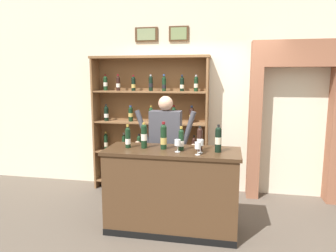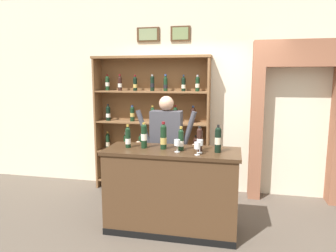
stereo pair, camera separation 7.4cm
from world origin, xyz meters
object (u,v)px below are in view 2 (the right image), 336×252
tasting_bottle_rosso (199,139)px  tasting_bottle_prosecco (218,139)px  tasting_counter (172,190)px  tasting_bottle_super_tuscan (128,137)px  tasting_bottle_brunello (163,136)px  wine_glass_left (197,146)px  shopkeeper (166,141)px  tasting_bottle_vin_santo (181,140)px  tasting_bottle_chianti (144,135)px  wine_shelf (152,121)px  wine_glass_center (177,143)px  wine_glass_spare (200,143)px

tasting_bottle_rosso → tasting_bottle_prosecco: tasting_bottle_prosecco is taller
tasting_counter → tasting_bottle_super_tuscan: (-0.56, -0.00, 0.65)m
tasting_counter → tasting_bottle_brunello: (-0.11, 0.01, 0.68)m
wine_glass_left → tasting_bottle_rosso: bearing=89.7°
shopkeeper → tasting_bottle_super_tuscan: (-0.36, -0.59, 0.15)m
tasting_bottle_vin_santo → tasting_bottle_prosecco: bearing=-2.4°
wine_glass_left → tasting_bottle_brunello: bearing=154.6°
wine_glass_left → tasting_bottle_chianti: bearing=162.6°
shopkeeper → tasting_bottle_chianti: 0.62m
tasting_bottle_super_tuscan → tasting_bottle_rosso: tasting_bottle_rosso is taller
tasting_bottle_vin_santo → tasting_bottle_rosso: 0.22m
wine_shelf → tasting_bottle_brunello: size_ratio=6.63×
tasting_bottle_rosso → tasting_bottle_chianti: bearing=179.5°
wine_shelf → wine_glass_center: bearing=-64.6°
tasting_bottle_super_tuscan → tasting_bottle_brunello: 0.45m
shopkeeper → tasting_bottle_brunello: 0.61m
shopkeeper → tasting_bottle_prosecco: shopkeeper is taller
tasting_bottle_prosecco → wine_glass_center: tasting_bottle_prosecco is taller
tasting_bottle_super_tuscan → wine_shelf: bearing=92.4°
tasting_bottle_chianti → tasting_bottle_brunello: size_ratio=0.95×
tasting_counter → wine_glass_center: wine_glass_center is taller
tasting_bottle_vin_santo → wine_glass_spare: size_ratio=1.86×
tasting_bottle_prosecco → wine_glass_spare: size_ratio=2.10×
tasting_counter → wine_glass_spare: (0.35, -0.09, 0.63)m
tasting_bottle_brunello → wine_glass_left: bearing=-25.4°
tasting_bottle_vin_santo → wine_shelf: bearing=117.9°
tasting_counter → tasting_bottle_vin_santo: (0.11, -0.00, 0.65)m
wine_glass_center → wine_glass_left: bearing=-20.8°
tasting_bottle_prosecco → wine_glass_center: size_ratio=2.19×
wine_shelf → shopkeeper: (0.42, -0.79, -0.16)m
shopkeeper → tasting_bottle_vin_santo: 0.68m
wine_glass_center → tasting_bottle_vin_santo: bearing=74.4°
wine_shelf → wine_glass_center: (0.70, -1.48, -0.04)m
shopkeeper → tasting_bottle_chianti: size_ratio=5.15×
shopkeeper → wine_glass_center: 0.76m
shopkeeper → tasting_bottle_prosecco: 0.98m
wine_shelf → shopkeeper: size_ratio=1.36×
tasting_bottle_chianti → wine_shelf: bearing=100.9°
tasting_bottle_super_tuscan → wine_glass_left: bearing=-12.1°
tasting_bottle_super_tuscan → wine_glass_center: size_ratio=1.96×
tasting_bottle_vin_santo → wine_glass_left: tasting_bottle_vin_santo is taller
tasting_bottle_rosso → tasting_bottle_vin_santo: bearing=-175.9°
tasting_counter → wine_shelf: bearing=114.2°
tasting_bottle_vin_santo → tasting_bottle_prosecco: size_ratio=0.89×
tasting_counter → shopkeeper: bearing=108.6°
tasting_bottle_brunello → tasting_bottle_vin_santo: bearing=-3.6°
wine_glass_spare → tasting_bottle_vin_santo: bearing=158.4°
tasting_bottle_prosecco → wine_glass_spare: 0.22m
tasting_bottle_brunello → tasting_bottle_vin_santo: 0.22m
shopkeeper → tasting_bottle_rosso: 0.80m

